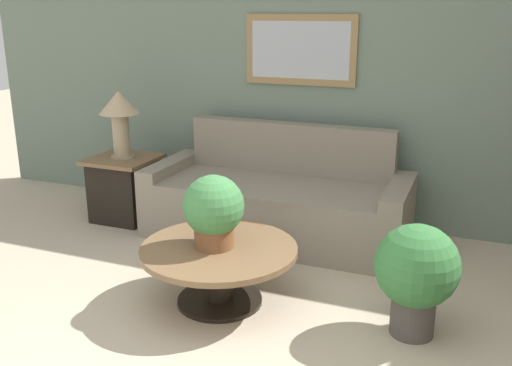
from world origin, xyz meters
name	(u,v)px	position (x,y,z in m)	size (l,w,h in m)	color
wall_back	(339,82)	(-0.01, 3.15, 1.31)	(7.63, 0.09, 2.60)	slate
couch_main	(278,202)	(-0.37, 2.57, 0.31)	(2.25, 0.92, 0.95)	gray
coffee_table	(219,262)	(-0.33, 1.29, 0.30)	(1.06, 1.06, 0.41)	black
side_table	(125,188)	(-1.87, 2.44, 0.31)	(0.60, 0.60, 0.60)	black
table_lamp	(119,112)	(-1.87, 2.44, 1.03)	(0.37, 0.37, 0.62)	tan
potted_plant_on_table	(213,210)	(-0.36, 1.28, 0.67)	(0.41, 0.41, 0.49)	brown
potted_plant_floor	(416,272)	(0.94, 1.37, 0.42)	(0.51, 0.51, 0.71)	#4C4742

